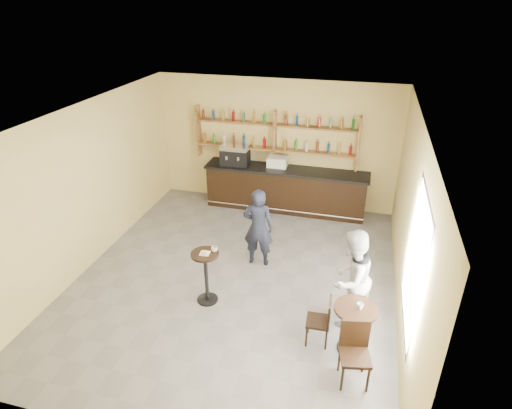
% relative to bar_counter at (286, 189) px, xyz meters
% --- Properties ---
extents(floor, '(7.00, 7.00, 0.00)m').
position_rel_bar_counter_xyz_m(floor, '(-0.35, -3.15, -0.55)').
color(floor, slate).
rests_on(floor, ground).
extents(ceiling, '(7.00, 7.00, 0.00)m').
position_rel_bar_counter_xyz_m(ceiling, '(-0.35, -3.15, 2.65)').
color(ceiling, white).
rests_on(ceiling, wall_back).
extents(wall_back, '(7.00, 0.00, 7.00)m').
position_rel_bar_counter_xyz_m(wall_back, '(-0.35, 0.35, 1.05)').
color(wall_back, '#DFCA7E').
rests_on(wall_back, floor).
extents(wall_front, '(7.00, 0.00, 7.00)m').
position_rel_bar_counter_xyz_m(wall_front, '(-0.35, -6.65, 1.05)').
color(wall_front, '#DFCA7E').
rests_on(wall_front, floor).
extents(wall_left, '(0.00, 7.00, 7.00)m').
position_rel_bar_counter_xyz_m(wall_left, '(-3.35, -3.15, 1.05)').
color(wall_left, '#DFCA7E').
rests_on(wall_left, floor).
extents(wall_right, '(0.00, 7.00, 7.00)m').
position_rel_bar_counter_xyz_m(wall_right, '(2.65, -3.15, 1.05)').
color(wall_right, '#DFCA7E').
rests_on(wall_right, floor).
extents(window_pane, '(0.00, 2.00, 2.00)m').
position_rel_bar_counter_xyz_m(window_pane, '(2.65, -4.35, 1.15)').
color(window_pane, white).
rests_on(window_pane, wall_right).
extents(window_frame, '(0.04, 1.70, 2.10)m').
position_rel_bar_counter_xyz_m(window_frame, '(2.64, -4.35, 1.15)').
color(window_frame, black).
rests_on(window_frame, wall_right).
extents(shelf_unit, '(4.00, 0.26, 1.40)m').
position_rel_bar_counter_xyz_m(shelf_unit, '(-0.35, 0.22, 1.26)').
color(shelf_unit, brown).
rests_on(shelf_unit, wall_back).
extents(liquor_bottles, '(3.68, 0.10, 1.00)m').
position_rel_bar_counter_xyz_m(liquor_bottles, '(-0.35, 0.22, 1.43)').
color(liquor_bottles, '#8C5919').
rests_on(liquor_bottles, shelf_unit).
extents(bar_counter, '(4.04, 0.79, 1.09)m').
position_rel_bar_counter_xyz_m(bar_counter, '(0.00, 0.00, 0.00)').
color(bar_counter, black).
rests_on(bar_counter, floor).
extents(espresso_machine, '(0.72, 0.49, 0.50)m').
position_rel_bar_counter_xyz_m(espresso_machine, '(-1.31, 0.00, 0.80)').
color(espresso_machine, black).
rests_on(espresso_machine, bar_counter).
extents(pastry_case, '(0.55, 0.47, 0.30)m').
position_rel_bar_counter_xyz_m(pastry_case, '(-0.22, 0.00, 0.70)').
color(pastry_case, silver).
rests_on(pastry_case, bar_counter).
extents(pedestal_table, '(0.54, 0.54, 1.01)m').
position_rel_bar_counter_xyz_m(pedestal_table, '(-0.65, -3.91, -0.04)').
color(pedestal_table, black).
rests_on(pedestal_table, floor).
extents(napkin, '(0.18, 0.18, 0.00)m').
position_rel_bar_counter_xyz_m(napkin, '(-0.65, -3.91, 0.47)').
color(napkin, white).
rests_on(napkin, pedestal_table).
extents(donut, '(0.13, 0.13, 0.04)m').
position_rel_bar_counter_xyz_m(donut, '(-0.64, -3.92, 0.49)').
color(donut, tan).
rests_on(donut, napkin).
extents(cup_pedestal, '(0.14, 0.14, 0.09)m').
position_rel_bar_counter_xyz_m(cup_pedestal, '(-0.51, -3.81, 0.51)').
color(cup_pedestal, white).
rests_on(cup_pedestal, pedestal_table).
extents(man_main, '(0.63, 0.44, 1.66)m').
position_rel_bar_counter_xyz_m(man_main, '(-0.06, -2.51, 0.28)').
color(man_main, black).
rests_on(man_main, floor).
extents(cafe_table, '(0.86, 0.86, 0.83)m').
position_rel_bar_counter_xyz_m(cafe_table, '(1.95, -4.45, -0.13)').
color(cafe_table, black).
rests_on(cafe_table, floor).
extents(cup_cafe, '(0.10, 0.10, 0.09)m').
position_rel_bar_counter_xyz_m(cup_cafe, '(2.00, -4.45, 0.33)').
color(cup_cafe, white).
rests_on(cup_cafe, cafe_table).
extents(chair_west, '(0.38, 0.38, 0.83)m').
position_rel_bar_counter_xyz_m(chair_west, '(1.40, -4.40, -0.13)').
color(chair_west, black).
rests_on(chair_west, floor).
extents(chair_south, '(0.49, 0.49, 0.96)m').
position_rel_bar_counter_xyz_m(chair_south, '(2.00, -5.05, -0.07)').
color(chair_south, black).
rests_on(chair_south, floor).
extents(patron_second, '(1.01, 1.07, 1.74)m').
position_rel_bar_counter_xyz_m(patron_second, '(1.82, -3.80, 0.32)').
color(patron_second, '#A7A8AD').
rests_on(patron_second, floor).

